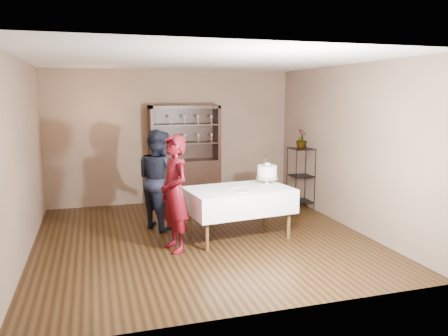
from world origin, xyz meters
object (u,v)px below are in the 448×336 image
Objects in this scene: potted_plant at (301,139)px; cake_table at (239,200)px; plant_etagere at (301,176)px; china_hutch at (185,171)px; cake at (267,173)px; woman at (175,194)px; man at (159,179)px.

cake_table is at bearing -142.41° from potted_plant.
cake_table is (-1.73, -1.35, -0.05)m from plant_etagere.
cake_table is at bearing -81.78° from china_hutch.
cake reaches higher than plant_etagere.
woman is (-0.70, -2.68, 0.17)m from china_hutch.
china_hutch is 1.69m from man.
potted_plant is (1.18, 1.16, 0.39)m from cake.
plant_etagere reaches higher than cake_table.
potted_plant is at bearing -27.86° from china_hutch.
woman is 3.48× the size of cake.
china_hutch is at bearing 98.22° from cake_table.
cake_table is 4.62× the size of potted_plant.
cake is (0.53, 0.15, 0.38)m from cake_table.
china_hutch is 2.43m from cake_table.
plant_etagere is 0.73× the size of man.
woman is at bearing -104.72° from china_hutch.
china_hutch is 1.19× the size of cake_table.
potted_plant reaches higher than cake.
man is 3.45× the size of cake.
man is (-0.75, -1.50, 0.16)m from china_hutch.
man is (-2.83, -0.45, 0.17)m from plant_etagere.
woman is 3.23m from potted_plant.
cake is (-1.20, -1.20, 0.33)m from plant_etagere.
china_hutch reaches higher than potted_plant.
woman is 1.01× the size of man.
china_hutch reaches higher than plant_etagere.
cake is (1.58, 0.43, 0.15)m from woman.
potted_plant is (2.05, -1.09, 0.70)m from china_hutch.
cake_table is 1.01× the size of man.
china_hutch is 2.77m from woman.
cake_table is at bearing -163.86° from cake.
cake_table is 2.29m from potted_plant.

